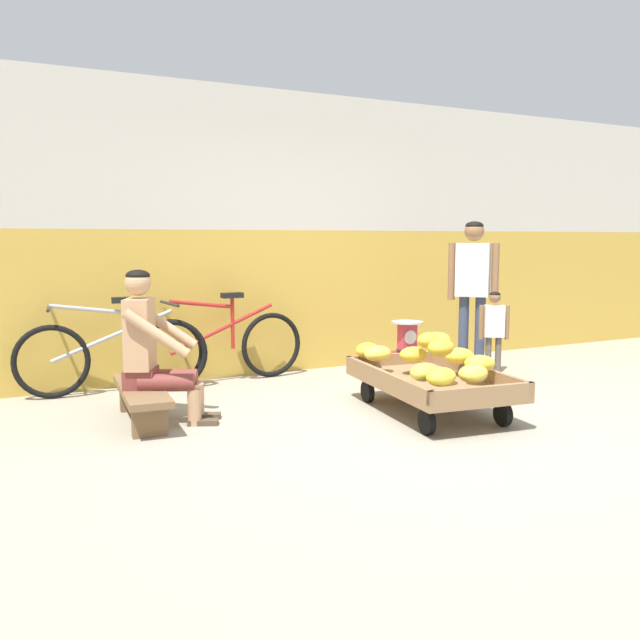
{
  "coord_description": "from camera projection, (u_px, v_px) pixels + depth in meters",
  "views": [
    {
      "loc": [
        -2.75,
        -3.79,
        1.37
      ],
      "look_at": [
        -0.48,
        0.75,
        0.75
      ],
      "focal_mm": 37.84,
      "sensor_mm": 36.0,
      "label": 1
    }
  ],
  "objects": [
    {
      "name": "plastic_crate",
      "position": [
        407.0,
        368.0,
        6.36
      ],
      "size": [
        0.36,
        0.28,
        0.3
      ],
      "color": "red",
      "rests_on": "ground"
    },
    {
      "name": "banana_cart",
      "position": [
        431.0,
        383.0,
        5.27
      ],
      "size": [
        0.99,
        1.52,
        0.36
      ],
      "color": "#8E6B47",
      "rests_on": "ground"
    },
    {
      "name": "ground_plane",
      "position": [
        428.0,
        433.0,
        4.75
      ],
      "size": [
        80.0,
        80.0,
        0.0
      ],
      "primitive_type": "plane",
      "color": "gray"
    },
    {
      "name": "banana_pile",
      "position": [
        430.0,
        355.0,
        5.21
      ],
      "size": [
        0.91,
        1.45,
        0.26
      ],
      "color": "yellow",
      "rests_on": "banana_cart"
    },
    {
      "name": "low_bench",
      "position": [
        142.0,
        396.0,
        5.0
      ],
      "size": [
        0.38,
        1.12,
        0.27
      ],
      "color": "brown",
      "rests_on": "ground"
    },
    {
      "name": "customer_adult",
      "position": [
        473.0,
        281.0,
        6.6
      ],
      "size": [
        0.36,
        0.38,
        1.53
      ],
      "color": "#38425B",
      "rests_on": "ground"
    },
    {
      "name": "weighing_scale",
      "position": [
        407.0,
        336.0,
        6.32
      ],
      "size": [
        0.3,
        0.3,
        0.29
      ],
      "color": "#28282D",
      "rests_on": "plastic_crate"
    },
    {
      "name": "vendor_seated",
      "position": [
        152.0,
        347.0,
        4.96
      ],
      "size": [
        0.74,
        0.62,
        1.14
      ],
      "color": "tan",
      "rests_on": "ground"
    },
    {
      "name": "back_wall",
      "position": [
        280.0,
        234.0,
        6.92
      ],
      "size": [
        16.0,
        0.3,
        2.82
      ],
      "color": "gold",
      "rests_on": "ground"
    },
    {
      "name": "shopping_bag",
      "position": [
        431.0,
        380.0,
        5.96
      ],
      "size": [
        0.18,
        0.12,
        0.24
      ],
      "primitive_type": "cube",
      "color": "green",
      "rests_on": "ground"
    },
    {
      "name": "bicycle_near_left",
      "position": [
        113.0,
        355.0,
        5.91
      ],
      "size": [
        1.66,
        0.48,
        0.86
      ],
      "color": "black",
      "rests_on": "ground"
    },
    {
      "name": "customer_child",
      "position": [
        494.0,
        327.0,
        6.27
      ],
      "size": [
        0.24,
        0.19,
        0.88
      ],
      "color": "brown",
      "rests_on": "ground"
    },
    {
      "name": "bicycle_far_left",
      "position": [
        223.0,
        346.0,
        6.38
      ],
      "size": [
        1.66,
        0.48,
        0.86
      ],
      "color": "black",
      "rests_on": "ground"
    }
  ]
}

